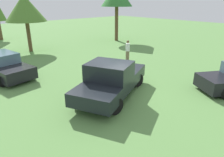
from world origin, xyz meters
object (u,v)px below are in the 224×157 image
at_px(sedan_far, 3,66).
at_px(tree_back_left, 25,8).
at_px(pickup_truck, 111,79).
at_px(person_bystander, 128,49).

distance_m(sedan_far, tree_back_left, 7.59).
height_order(pickup_truck, person_bystander, pickup_truck).
xyz_separation_m(sedan_far, person_bystander, (-8.33, 2.68, 0.21)).
distance_m(sedan_far, person_bystander, 8.75).
relative_size(sedan_far, tree_back_left, 0.96).
bearing_deg(tree_back_left, person_bystander, 117.42).
bearing_deg(person_bystander, pickup_truck, 126.80).
xyz_separation_m(person_bystander, tree_back_left, (4.32, -8.32, 2.92)).
distance_m(person_bystander, tree_back_left, 9.82).
relative_size(pickup_truck, sedan_far, 1.13).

